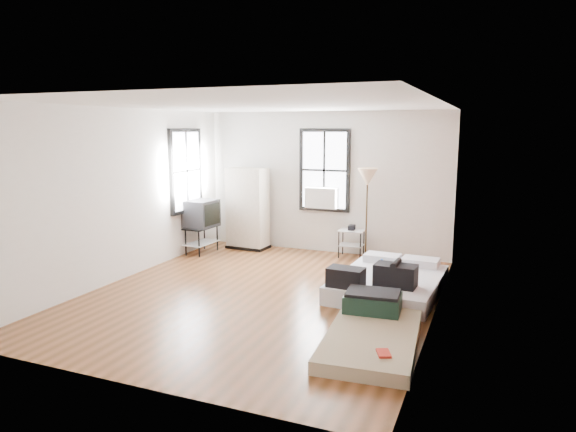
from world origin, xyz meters
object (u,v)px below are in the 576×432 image
at_px(mattress_bare, 372,329).
at_px(side_table, 352,236).
at_px(mattress_main, 388,282).
at_px(wardrobe, 248,209).
at_px(tv_stand, 201,215).
at_px(floor_lamp, 367,181).

distance_m(mattress_bare, side_table, 3.95).
height_order(mattress_main, wardrobe, wardrobe).
height_order(mattress_bare, side_table, side_table).
distance_m(mattress_main, mattress_bare, 1.80).
height_order(mattress_bare, wardrobe, wardrobe).
bearing_deg(side_table, mattress_main, -60.44).
bearing_deg(wardrobe, tv_stand, -128.36).
distance_m(wardrobe, floor_lamp, 2.58).
height_order(floor_lamp, tv_stand, floor_lamp).
bearing_deg(mattress_bare, tv_stand, 140.27).
relative_size(mattress_main, wardrobe, 1.24).
bearing_deg(side_table, mattress_bare, -71.21).
bearing_deg(floor_lamp, tv_stand, -166.88).
xyz_separation_m(mattress_main, mattress_bare, (0.17, -1.79, -0.05)).
distance_m(wardrobe, tv_stand, 0.99).
xyz_separation_m(side_table, floor_lamp, (0.30, -0.07, 1.07)).
relative_size(mattress_main, mattress_bare, 1.04).
relative_size(side_table, tv_stand, 0.59).
bearing_deg(wardrobe, side_table, 5.37).
relative_size(wardrobe, floor_lamp, 0.96).
xyz_separation_m(mattress_bare, tv_stand, (-4.13, 2.92, 0.64)).
distance_m(mattress_bare, floor_lamp, 4.03).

